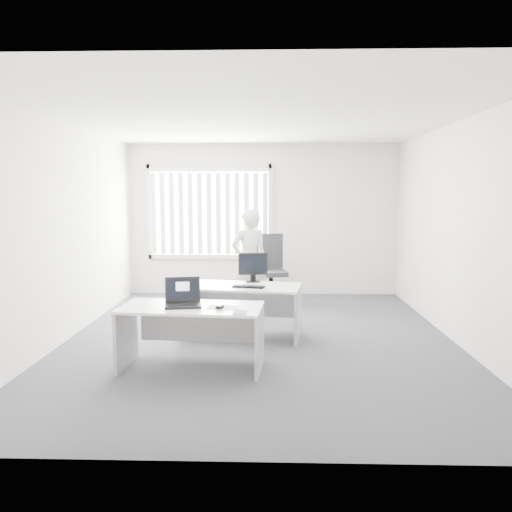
{
  "coord_description": "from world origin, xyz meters",
  "views": [
    {
      "loc": [
        0.14,
        -6.32,
        1.89
      ],
      "look_at": [
        -0.05,
        0.15,
        1.08
      ],
      "focal_mm": 35.0,
      "sensor_mm": 36.0,
      "label": 1
    }
  ],
  "objects_px": {
    "monitor": "(253,267)",
    "desk_far": "(242,300)",
    "office_chair": "(271,281)",
    "person": "(249,261)",
    "laptop": "(183,293)",
    "desk_near": "(192,324)"
  },
  "relations": [
    {
      "from": "monitor",
      "to": "desk_far",
      "type": "bearing_deg",
      "value": -124.34
    },
    {
      "from": "desk_far",
      "to": "office_chair",
      "type": "xyz_separation_m",
      "value": [
        0.38,
        2.2,
        -0.13
      ]
    },
    {
      "from": "person",
      "to": "laptop",
      "type": "height_order",
      "value": "person"
    },
    {
      "from": "person",
      "to": "monitor",
      "type": "distance_m",
      "value": 1.21
    },
    {
      "from": "person",
      "to": "monitor",
      "type": "relative_size",
      "value": 4.13
    },
    {
      "from": "office_chair",
      "to": "laptop",
      "type": "relative_size",
      "value": 3.11
    },
    {
      "from": "desk_near",
      "to": "laptop",
      "type": "bearing_deg",
      "value": -159.01
    },
    {
      "from": "laptop",
      "to": "desk_near",
      "type": "bearing_deg",
      "value": 5.93
    },
    {
      "from": "desk_near",
      "to": "person",
      "type": "height_order",
      "value": "person"
    },
    {
      "from": "office_chair",
      "to": "person",
      "type": "height_order",
      "value": "person"
    },
    {
      "from": "office_chair",
      "to": "laptop",
      "type": "distance_m",
      "value": 3.6
    },
    {
      "from": "desk_far",
      "to": "person",
      "type": "height_order",
      "value": "person"
    },
    {
      "from": "desk_far",
      "to": "person",
      "type": "xyz_separation_m",
      "value": [
        0.04,
        1.46,
        0.33
      ]
    },
    {
      "from": "laptop",
      "to": "monitor",
      "type": "distance_m",
      "value": 1.66
    },
    {
      "from": "desk_far",
      "to": "person",
      "type": "relative_size",
      "value": 0.97
    },
    {
      "from": "desk_near",
      "to": "office_chair",
      "type": "xyz_separation_m",
      "value": [
        0.85,
        3.42,
        -0.13
      ]
    },
    {
      "from": "laptop",
      "to": "monitor",
      "type": "xyz_separation_m",
      "value": [
        0.7,
        1.5,
        0.05
      ]
    },
    {
      "from": "desk_near",
      "to": "monitor",
      "type": "distance_m",
      "value": 1.65
    },
    {
      "from": "person",
      "to": "office_chair",
      "type": "bearing_deg",
      "value": -138.67
    },
    {
      "from": "desk_far",
      "to": "laptop",
      "type": "height_order",
      "value": "laptop"
    },
    {
      "from": "desk_far",
      "to": "laptop",
      "type": "xyz_separation_m",
      "value": [
        -0.56,
        -1.25,
        0.34
      ]
    },
    {
      "from": "office_chair",
      "to": "person",
      "type": "relative_size",
      "value": 0.72
    }
  ]
}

